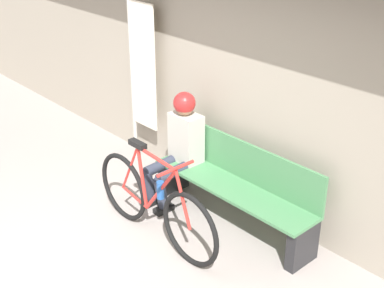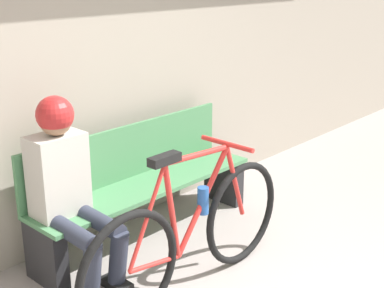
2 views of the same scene
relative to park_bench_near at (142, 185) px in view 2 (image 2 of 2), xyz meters
name	(u,v)px [view 2 (image 2 of 2)]	position (x,y,z in m)	size (l,w,h in m)	color
storefront_wall	(62,8)	(-0.36, 0.33, 1.27)	(12.00, 0.56, 3.20)	#9E9384
park_bench_near	(142,185)	(0.00, 0.00, 0.00)	(1.84, 0.42, 0.82)	#477F51
bicycle	(192,235)	(-0.30, -0.78, -0.01)	(1.70, 0.40, 0.95)	black
person_seated	(67,180)	(-0.71, -0.11, 0.29)	(0.34, 0.63, 1.19)	#2D3342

